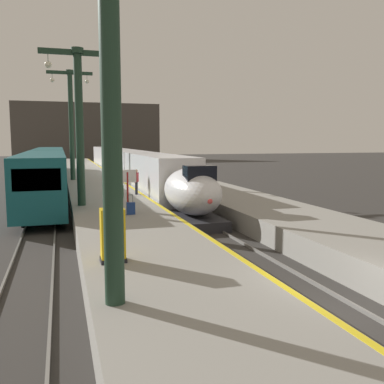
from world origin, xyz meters
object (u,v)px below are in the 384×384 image
(regional_train_adjacent, at_px, (47,169))
(highspeed_train_main, at_px, (127,165))
(station_column_far, at_px, (71,115))
(passenger_mid_platform, at_px, (136,180))
(rolling_suitcase, at_px, (131,208))
(departure_info_board, at_px, (127,182))
(station_column_mid, at_px, (79,111))
(passenger_near_edge, at_px, (120,194))
(ticket_machine_yellow, at_px, (113,237))
(station_column_near, at_px, (112,37))

(regional_train_adjacent, bearing_deg, highspeed_train_main, 40.51)
(station_column_far, bearing_deg, passenger_mid_platform, -73.26)
(rolling_suitcase, distance_m, departure_info_board, 1.58)
(station_column_far, relative_size, rolling_suitcase, 10.04)
(station_column_mid, distance_m, rolling_suitcase, 6.54)
(highspeed_train_main, xyz_separation_m, station_column_mid, (-5.90, -22.64, 4.26))
(regional_train_adjacent, height_order, passenger_near_edge, regional_train_adjacent)
(highspeed_train_main, bearing_deg, regional_train_adjacent, -139.49)
(passenger_mid_platform, bearing_deg, ticket_machine_yellow, -102.17)
(ticket_machine_yellow, bearing_deg, regional_train_adjacent, 95.29)
(highspeed_train_main, distance_m, station_column_far, 9.91)
(regional_train_adjacent, xyz_separation_m, station_column_far, (2.20, 0.70, 4.81))
(station_column_mid, height_order, station_column_far, station_column_far)
(regional_train_adjacent, distance_m, ticket_machine_yellow, 27.67)
(station_column_far, bearing_deg, ticket_machine_yellow, -89.29)
(rolling_suitcase, bearing_deg, station_column_far, 96.07)
(highspeed_train_main, xyz_separation_m, ticket_machine_yellow, (-5.55, -34.47, -0.17))
(passenger_mid_platform, bearing_deg, highspeed_train_main, 83.44)
(highspeed_train_main, height_order, station_column_mid, station_column_mid)
(rolling_suitcase, relative_size, departure_info_board, 0.46)
(ticket_machine_yellow, bearing_deg, station_column_near, -95.03)
(highspeed_train_main, xyz_separation_m, station_column_near, (-5.84, -37.82, 4.82))
(departure_info_board, bearing_deg, passenger_mid_platform, 76.68)
(departure_info_board, bearing_deg, station_column_mid, 127.99)
(regional_train_adjacent, relative_size, passenger_mid_platform, 21.66)
(station_column_near, height_order, rolling_suitcase, station_column_near)
(passenger_mid_platform, height_order, departure_info_board, departure_info_board)
(station_column_far, relative_size, passenger_near_edge, 5.84)
(passenger_near_edge, height_order, passenger_mid_platform, same)
(rolling_suitcase, relative_size, ticket_machine_yellow, 0.61)
(passenger_near_edge, distance_m, rolling_suitcase, 0.86)
(station_column_near, distance_m, rolling_suitcase, 12.78)
(rolling_suitcase, bearing_deg, ticket_machine_yellow, -102.62)
(station_column_far, distance_m, rolling_suitcase, 21.08)
(regional_train_adjacent, height_order, ticket_machine_yellow, regional_train_adjacent)
(departure_info_board, bearing_deg, highspeed_train_main, 81.63)
(ticket_machine_yellow, bearing_deg, passenger_near_edge, 80.94)
(passenger_near_edge, distance_m, ticket_machine_yellow, 8.29)
(passenger_mid_platform, bearing_deg, rolling_suitcase, -101.70)
(passenger_mid_platform, bearing_deg, station_column_mid, -133.53)
(regional_train_adjacent, xyz_separation_m, ticket_machine_yellow, (2.55, -27.55, -0.34))
(rolling_suitcase, xyz_separation_m, ticket_machine_yellow, (-1.80, -8.04, 0.44))
(highspeed_train_main, height_order, passenger_near_edge, highspeed_train_main)
(passenger_mid_platform, relative_size, departure_info_board, 0.80)
(passenger_near_edge, relative_size, ticket_machine_yellow, 1.06)
(highspeed_train_main, distance_m, ticket_machine_yellow, 34.91)
(highspeed_train_main, relative_size, regional_train_adjacent, 1.54)
(station_column_mid, relative_size, passenger_near_edge, 5.04)
(highspeed_train_main, relative_size, passenger_mid_platform, 33.28)
(passenger_mid_platform, distance_m, ticket_machine_yellow, 16.14)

